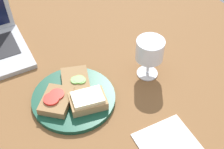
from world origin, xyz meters
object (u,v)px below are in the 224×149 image
at_px(wine_glass, 150,51).
at_px(sandwich_with_cucumber, 77,81).
at_px(plate, 74,98).
at_px(napkin, 167,143).
at_px(sandwich_with_tomato, 56,99).
at_px(sandwich_with_cheese, 87,101).

bearing_deg(wine_glass, sandwich_with_cucumber, 166.78).
height_order(plate, napkin, plate).
height_order(plate, sandwich_with_tomato, sandwich_with_tomato).
bearing_deg(napkin, sandwich_with_cucumber, 113.70).
bearing_deg(napkin, sandwich_with_tomato, 129.49).
bearing_deg(sandwich_with_tomato, sandwich_with_cucumber, 25.08).
bearing_deg(sandwich_with_cheese, napkin, -56.45).
xyz_separation_m(sandwich_with_cheese, wine_glass, (0.22, 0.04, 0.06)).
bearing_deg(wine_glass, napkin, -110.98).
distance_m(wine_glass, napkin, 0.27).
height_order(sandwich_with_tomato, napkin, sandwich_with_tomato).
height_order(plate, sandwich_with_cucumber, sandwich_with_cucumber).
distance_m(sandwich_with_cheese, sandwich_with_cucumber, 0.09).
height_order(sandwich_with_cheese, wine_glass, wine_glass).
distance_m(sandwich_with_tomato, napkin, 0.32).
xyz_separation_m(plate, sandwich_with_tomato, (-0.05, 0.00, 0.02)).
height_order(sandwich_with_tomato, sandwich_with_cucumber, sandwich_with_tomato).
relative_size(plate, wine_glass, 1.83).
relative_size(sandwich_with_tomato, wine_glass, 0.95).
relative_size(sandwich_with_cheese, napkin, 0.76).
bearing_deg(sandwich_with_cucumber, sandwich_with_tomato, -154.92).
bearing_deg(plate, sandwich_with_cheese, -64.27).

